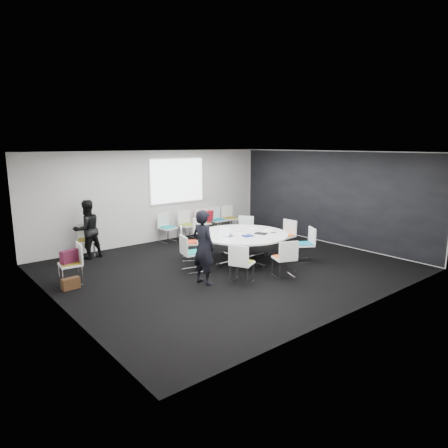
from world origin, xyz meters
TOP-DOWN VIEW (x-y plane):
  - room_shell at (0.09, 0.00)m, footprint 8.08×7.08m
  - conference_table at (0.64, 0.18)m, footprint 2.34×2.34m
  - projection_screen at (0.80, 3.46)m, footprint 1.90×0.03m
  - chair_ring_a at (2.22, 0.12)m, footprint 0.48×0.49m
  - chair_ring_b at (1.71, 1.28)m, footprint 0.63×0.63m
  - chair_ring_c at (0.63, 1.88)m, footprint 0.51×0.50m
  - chair_ring_d at (-0.36, 1.17)m, footprint 0.63×0.63m
  - chair_ring_e at (-0.88, 0.30)m, footprint 0.54×0.55m
  - chair_ring_f at (-0.50, -1.06)m, footprint 0.60×0.61m
  - chair_ring_g at (0.51, -1.39)m, footprint 0.59×0.59m
  - chair_ring_h at (1.87, -0.85)m, footprint 0.62×0.62m
  - chair_back_a at (0.21, 3.17)m, footprint 0.53×0.52m
  - chair_back_b at (0.91, 3.12)m, footprint 0.47×0.46m
  - chair_back_c at (1.54, 3.13)m, footprint 0.60×0.59m
  - chair_back_d at (2.19, 3.17)m, footprint 0.49×0.48m
  - chair_back_e at (2.71, 3.14)m, footprint 0.52×0.51m
  - chair_spare_left at (-3.40, 1.23)m, footprint 0.50×0.51m
  - chair_person_back at (-2.35, 3.14)m, footprint 0.60×0.60m
  - person_main at (-1.16, -0.56)m, footprint 0.48×0.65m
  - person_back at (-2.36, 2.98)m, footprint 0.82×0.67m
  - laptop at (0.23, 0.22)m, footprint 0.24×0.35m
  - laptop_lid at (0.06, 0.21)m, footprint 0.07×0.30m
  - notebook_black at (0.97, -0.15)m, footprint 0.33×0.36m
  - tablet_folio at (0.52, -0.14)m, footprint 0.30×0.25m
  - papers_right at (1.27, 0.47)m, footprint 0.35×0.28m
  - papers_front at (1.37, 0.02)m, footprint 0.35×0.30m
  - cup at (0.73, 0.38)m, footprint 0.08×0.08m
  - phone at (1.30, -0.27)m, footprint 0.15×0.11m
  - maroon_bag at (-3.41, 1.24)m, footprint 0.42×0.25m
  - brown_bag at (-3.53, 0.93)m, footprint 0.37×0.18m
  - red_jacket at (1.54, 2.90)m, footprint 0.45×0.18m

SIDE VIEW (x-z plane):
  - brown_bag at x=-3.53m, z-range 0.00..0.24m
  - chair_ring_a at x=2.22m, z-range -0.16..0.72m
  - chair_ring_b at x=1.71m, z-range -0.16..0.72m
  - chair_ring_c at x=0.63m, z-range -0.16..0.72m
  - chair_ring_d at x=-0.36m, z-range -0.16..0.72m
  - chair_ring_e at x=-0.88m, z-range -0.16..0.72m
  - chair_ring_f at x=-0.50m, z-range -0.16..0.72m
  - chair_ring_g at x=0.51m, z-range -0.16..0.72m
  - chair_ring_h at x=1.87m, z-range -0.16..0.72m
  - chair_back_a at x=0.21m, z-range -0.16..0.72m
  - chair_back_b at x=0.91m, z-range -0.16..0.72m
  - chair_back_c at x=1.54m, z-range -0.16..0.72m
  - chair_back_d at x=2.19m, z-range -0.16..0.72m
  - chair_back_e at x=2.71m, z-range -0.16..0.72m
  - chair_spare_left at x=-3.40m, z-range -0.16..0.72m
  - chair_person_back at x=-2.35m, z-range -0.16..0.72m
  - conference_table at x=0.64m, z-range 0.19..0.92m
  - maroon_bag at x=-3.41m, z-range 0.48..0.76m
  - red_jacket at x=1.54m, z-range 0.52..0.88m
  - papers_right at x=1.27m, z-range 0.73..0.73m
  - papers_front at x=1.37m, z-range 0.73..0.73m
  - phone at x=1.30m, z-range 0.73..0.74m
  - notebook_black at x=0.97m, z-range 0.73..0.75m
  - tablet_folio at x=0.52m, z-range 0.73..0.76m
  - laptop at x=0.23m, z-range 0.73..0.76m
  - cup at x=0.73m, z-range 0.73..0.82m
  - person_back at x=-2.36m, z-range 0.00..1.56m
  - person_main at x=-1.16m, z-range 0.00..1.63m
  - laptop_lid at x=0.06m, z-range 0.75..0.97m
  - room_shell at x=0.09m, z-range -0.04..2.84m
  - projection_screen at x=0.80m, z-range 1.17..2.53m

